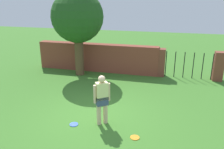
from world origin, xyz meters
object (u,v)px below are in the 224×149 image
at_px(frisbee_orange, 135,137).
at_px(person, 102,98).
at_px(tree, 77,18).
at_px(frisbee_blue, 74,124).

bearing_deg(frisbee_orange, person, 154.94).
relative_size(tree, frisbee_orange, 15.51).
relative_size(person, frisbee_orange, 6.00).
bearing_deg(frisbee_blue, frisbee_orange, -6.38).
height_order(person, frisbee_blue, person).
relative_size(frisbee_blue, frisbee_orange, 1.00).
bearing_deg(person, frisbee_blue, -15.63).
xyz_separation_m(frisbee_blue, frisbee_orange, (1.99, -0.22, 0.00)).
bearing_deg(person, tree, -95.63).
bearing_deg(tree, frisbee_blue, -70.24).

